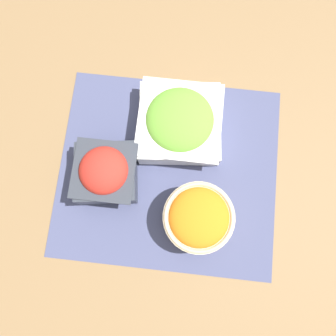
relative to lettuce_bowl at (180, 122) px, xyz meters
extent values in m
plane|color=olive|center=(-0.01, -0.10, -0.04)|extent=(3.00, 3.00, 0.00)
cube|color=#474C70|center=(-0.01, -0.10, -0.04)|extent=(0.45, 0.40, 0.00)
cube|color=white|center=(0.00, 0.00, -0.01)|extent=(0.18, 0.18, 0.05)
cube|color=white|center=(0.00, 0.00, 0.02)|extent=(0.17, 0.17, 0.00)
ellipsoid|color=#6BAD38|center=(0.00, 0.00, 0.01)|extent=(0.14, 0.14, 0.05)
cylinder|color=#C6B28E|center=(0.05, -0.19, 0.00)|extent=(0.13, 0.13, 0.06)
torus|color=#C6B28E|center=(0.05, -0.19, 0.03)|extent=(0.13, 0.13, 0.01)
ellipsoid|color=orange|center=(0.05, -0.19, 0.03)|extent=(0.11, 0.11, 0.04)
cube|color=#333842|center=(-0.13, -0.12, 0.00)|extent=(0.13, 0.13, 0.06)
cube|color=#333842|center=(-0.13, -0.12, 0.03)|extent=(0.12, 0.12, 0.00)
ellipsoid|color=red|center=(-0.13, -0.12, 0.03)|extent=(0.09, 0.09, 0.06)
camera|label=1|loc=(0.00, -0.22, 0.63)|focal=35.00mm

